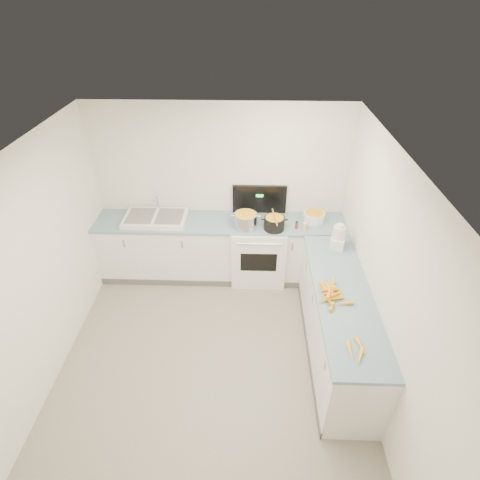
{
  "coord_description": "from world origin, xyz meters",
  "views": [
    {
      "loc": [
        0.42,
        -2.71,
        3.73
      ],
      "look_at": [
        0.3,
        1.1,
        1.05
      ],
      "focal_mm": 28.0,
      "sensor_mm": 36.0,
      "label": 1
    }
  ],
  "objects_px": {
    "extract_bottle": "(296,225)",
    "food_processor": "(338,238)",
    "sink": "(156,218)",
    "black_pot": "(274,224)",
    "stove": "(258,250)",
    "steel_pot": "(246,221)",
    "spice_jar": "(305,227)",
    "mixing_bowl": "(314,217)"
  },
  "relations": [
    {
      "from": "steel_pot",
      "to": "mixing_bowl",
      "type": "height_order",
      "value": "steel_pot"
    },
    {
      "from": "sink",
      "to": "steel_pot",
      "type": "xyz_separation_m",
      "value": [
        1.26,
        -0.14,
        0.06
      ]
    },
    {
      "from": "stove",
      "to": "mixing_bowl",
      "type": "bearing_deg",
      "value": 4.92
    },
    {
      "from": "mixing_bowl",
      "to": "steel_pot",
      "type": "bearing_deg",
      "value": -168.76
    },
    {
      "from": "steel_pot",
      "to": "food_processor",
      "type": "relative_size",
      "value": 0.93
    },
    {
      "from": "extract_bottle",
      "to": "steel_pot",
      "type": "bearing_deg",
      "value": 179.45
    },
    {
      "from": "sink",
      "to": "extract_bottle",
      "type": "bearing_deg",
      "value": -4.26
    },
    {
      "from": "extract_bottle",
      "to": "food_processor",
      "type": "xyz_separation_m",
      "value": [
        0.47,
        -0.41,
        0.1
      ]
    },
    {
      "from": "steel_pot",
      "to": "extract_bottle",
      "type": "xyz_separation_m",
      "value": [
        0.69,
        -0.01,
        -0.05
      ]
    },
    {
      "from": "steel_pot",
      "to": "extract_bottle",
      "type": "relative_size",
      "value": 3.34
    },
    {
      "from": "sink",
      "to": "food_processor",
      "type": "bearing_deg",
      "value": -13.03
    },
    {
      "from": "food_processor",
      "to": "sink",
      "type": "bearing_deg",
      "value": 166.97
    },
    {
      "from": "stove",
      "to": "extract_bottle",
      "type": "bearing_deg",
      "value": -14.52
    },
    {
      "from": "mixing_bowl",
      "to": "spice_jar",
      "type": "xyz_separation_m",
      "value": [
        -0.15,
        -0.23,
        -0.02
      ]
    },
    {
      "from": "sink",
      "to": "spice_jar",
      "type": "distance_m",
      "value": 2.07
    },
    {
      "from": "mixing_bowl",
      "to": "extract_bottle",
      "type": "distance_m",
      "value": 0.32
    },
    {
      "from": "stove",
      "to": "food_processor",
      "type": "height_order",
      "value": "stove"
    },
    {
      "from": "mixing_bowl",
      "to": "food_processor",
      "type": "bearing_deg",
      "value": -70.97
    },
    {
      "from": "steel_pot",
      "to": "black_pot",
      "type": "height_order",
      "value": "steel_pot"
    },
    {
      "from": "extract_bottle",
      "to": "spice_jar",
      "type": "bearing_deg",
      "value": -20.09
    },
    {
      "from": "stove",
      "to": "black_pot",
      "type": "distance_m",
      "value": 0.6
    },
    {
      "from": "stove",
      "to": "sink",
      "type": "height_order",
      "value": "stove"
    },
    {
      "from": "black_pot",
      "to": "extract_bottle",
      "type": "distance_m",
      "value": 0.3
    },
    {
      "from": "extract_bottle",
      "to": "spice_jar",
      "type": "relative_size",
      "value": 0.93
    },
    {
      "from": "extract_bottle",
      "to": "stove",
      "type": "bearing_deg",
      "value": 165.48
    },
    {
      "from": "sink",
      "to": "spice_jar",
      "type": "height_order",
      "value": "sink"
    },
    {
      "from": "sink",
      "to": "extract_bottle",
      "type": "xyz_separation_m",
      "value": [
        1.95,
        -0.15,
        0.01
      ]
    },
    {
      "from": "black_pot",
      "to": "food_processor",
      "type": "bearing_deg",
      "value": -27.01
    },
    {
      "from": "extract_bottle",
      "to": "food_processor",
      "type": "height_order",
      "value": "food_processor"
    },
    {
      "from": "black_pot",
      "to": "spice_jar",
      "type": "height_order",
      "value": "black_pot"
    },
    {
      "from": "black_pot",
      "to": "extract_bottle",
      "type": "height_order",
      "value": "black_pot"
    },
    {
      "from": "black_pot",
      "to": "food_processor",
      "type": "distance_m",
      "value": 0.87
    },
    {
      "from": "sink",
      "to": "black_pot",
      "type": "relative_size",
      "value": 3.11
    },
    {
      "from": "stove",
      "to": "extract_bottle",
      "type": "xyz_separation_m",
      "value": [
        0.5,
        -0.13,
        0.51
      ]
    },
    {
      "from": "stove",
      "to": "food_processor",
      "type": "xyz_separation_m",
      "value": [
        0.97,
        -0.54,
        0.61
      ]
    },
    {
      "from": "extract_bottle",
      "to": "food_processor",
      "type": "relative_size",
      "value": 0.28
    },
    {
      "from": "food_processor",
      "to": "extract_bottle",
      "type": "bearing_deg",
      "value": 138.5
    },
    {
      "from": "steel_pot",
      "to": "food_processor",
      "type": "height_order",
      "value": "food_processor"
    },
    {
      "from": "black_pot",
      "to": "extract_bottle",
      "type": "relative_size",
      "value": 2.94
    },
    {
      "from": "food_processor",
      "to": "mixing_bowl",
      "type": "bearing_deg",
      "value": 109.03
    },
    {
      "from": "stove",
      "to": "food_processor",
      "type": "distance_m",
      "value": 1.27
    },
    {
      "from": "steel_pot",
      "to": "mixing_bowl",
      "type": "xyz_separation_m",
      "value": [
        0.95,
        0.19,
        -0.03
      ]
    }
  ]
}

